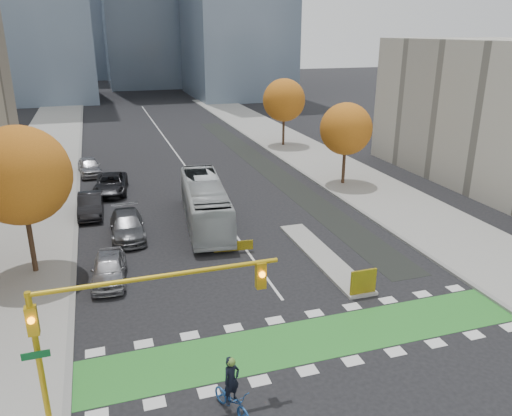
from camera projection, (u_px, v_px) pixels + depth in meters
ground at (326, 360)px, 20.39m from camera, size 300.00×300.00×0.00m
sidewalk_west at (23, 224)px, 34.41m from camera, size 7.00×120.00×0.15m
sidewalk_east at (369, 188)px, 42.18m from camera, size 7.00×120.00×0.15m
curb_west at (77, 219)px, 35.42m from camera, size 0.30×120.00×0.16m
curb_east at (332, 192)px, 41.17m from camera, size 0.30×120.00×0.16m
bike_crossing at (311, 339)px, 21.73m from camera, size 20.00×3.00×0.01m
centre_line at (173, 149)px, 56.25m from camera, size 0.15×70.00×0.01m
bike_lane_paint at (265, 166)px, 49.44m from camera, size 2.50×50.00×0.01m
median_island at (322, 256)px, 29.58m from camera, size 1.60×10.00×0.16m
hazard_board at (363, 282)px, 25.04m from camera, size 1.40×0.12×1.30m
tree_west at (20, 176)px, 25.81m from camera, size 5.20×5.20×8.22m
tree_east_near at (346, 129)px, 41.93m from camera, size 4.40×4.40×7.08m
tree_east_far at (284, 100)px, 56.29m from camera, size 4.80×4.80×7.65m
traffic_signal_west at (118, 312)px, 16.29m from camera, size 8.53×0.56×5.20m
cyclist at (232, 395)px, 17.33m from camera, size 1.38×2.09×2.28m
bus at (205, 203)px, 34.22m from camera, size 3.72×11.22×3.07m
parked_car_a at (109, 268)px, 26.55m from camera, size 2.14×4.51×1.49m
parked_car_b at (90, 205)px, 36.13m from camera, size 1.78×4.78×1.56m
parked_car_c at (127, 226)px, 32.30m from camera, size 2.23×5.30×1.53m
parked_car_d at (111, 184)px, 41.10m from camera, size 3.08×5.72×1.52m
parked_car_e at (89, 166)px, 46.22m from camera, size 2.35×4.82×1.58m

